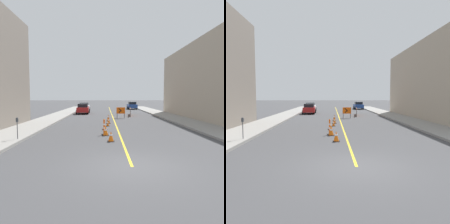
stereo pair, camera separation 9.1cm
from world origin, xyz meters
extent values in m
plane|color=#424244|center=(0.00, 0.00, 0.00)|extent=(300.00, 300.00, 0.00)
cube|color=gold|center=(0.00, 24.13, 0.00)|extent=(0.12, 48.26, 0.01)
cube|color=gray|center=(-7.53, 24.13, 0.08)|extent=(3.05, 48.26, 0.17)
cube|color=gray|center=(7.53, 24.13, 0.08)|extent=(3.05, 48.26, 0.17)
cube|color=tan|center=(12.06, 17.16, 4.53)|extent=(6.00, 23.54, 9.05)
cube|color=black|center=(-0.69, 4.84, 0.01)|extent=(0.42, 0.42, 0.03)
cone|color=orange|center=(-0.69, 4.84, 0.33)|extent=(0.33, 0.33, 0.61)
cylinder|color=white|center=(-0.69, 4.84, 0.41)|extent=(0.17, 0.17, 0.10)
cube|color=black|center=(-1.01, 6.90, 0.01)|extent=(0.46, 0.46, 0.03)
cone|color=orange|center=(-1.01, 6.90, 0.33)|extent=(0.37, 0.37, 0.61)
cylinder|color=white|center=(-1.01, 6.90, 0.41)|extent=(0.19, 0.19, 0.10)
cube|color=black|center=(-1.07, 9.63, 0.01)|extent=(0.42, 0.42, 0.03)
cone|color=orange|center=(-1.07, 9.63, 0.28)|extent=(0.34, 0.34, 0.50)
cylinder|color=white|center=(-1.07, 9.63, 0.34)|extent=(0.18, 0.18, 0.08)
cube|color=black|center=(-0.79, 11.72, 0.01)|extent=(0.33, 0.33, 0.03)
cone|color=orange|center=(-0.79, 11.72, 0.26)|extent=(0.27, 0.27, 0.46)
cylinder|color=white|center=(-0.79, 11.72, 0.32)|extent=(0.14, 0.14, 0.07)
cube|color=black|center=(-0.69, 13.70, 0.01)|extent=(0.42, 0.42, 0.03)
cone|color=orange|center=(-0.69, 13.70, 0.28)|extent=(0.34, 0.34, 0.50)
cylinder|color=white|center=(-0.69, 13.70, 0.34)|extent=(0.18, 0.18, 0.08)
cube|color=black|center=(-0.67, 16.13, 0.01)|extent=(0.40, 0.40, 0.03)
cone|color=orange|center=(-0.67, 16.13, 0.38)|extent=(0.32, 0.32, 0.69)
cylinder|color=white|center=(-0.67, 16.13, 0.46)|extent=(0.17, 0.17, 0.11)
cube|color=black|center=(-1.11, 7.26, 0.02)|extent=(0.35, 0.35, 0.04)
cylinder|color=#EF560C|center=(-1.11, 7.26, 0.53)|extent=(0.11, 0.11, 0.98)
cylinder|color=white|center=(-1.11, 7.26, 0.48)|extent=(0.12, 0.12, 0.10)
cylinder|color=white|center=(-1.11, 7.26, 0.74)|extent=(0.12, 0.12, 0.10)
sphere|color=#EF560C|center=(-1.11, 7.26, 1.05)|extent=(0.12, 0.12, 0.12)
cube|color=#EF560C|center=(0.95, 19.02, 0.97)|extent=(1.07, 0.13, 0.78)
cube|color=black|center=(0.87, 18.98, 1.08)|extent=(0.37, 0.04, 0.37)
cube|color=black|center=(0.87, 18.98, 0.86)|extent=(0.37, 0.04, 0.37)
cylinder|color=black|center=(0.49, 19.02, 0.29)|extent=(0.06, 0.06, 0.58)
cylinder|color=black|center=(1.40, 19.02, 0.29)|extent=(0.06, 0.06, 0.58)
cube|color=#EF560C|center=(2.61, 22.97, 0.53)|extent=(0.59, 5.07, 1.05)
cylinder|color=#262626|center=(2.33, 20.44, 0.53)|extent=(0.05, 0.05, 1.05)
cylinder|color=#262626|center=(2.90, 25.51, 0.53)|extent=(0.05, 0.05, 1.05)
cube|color=maroon|center=(-4.51, 26.53, 0.68)|extent=(2.00, 4.38, 0.72)
cube|color=black|center=(-4.51, 26.31, 1.31)|extent=(1.62, 2.01, 0.55)
cylinder|color=black|center=(-5.37, 27.86, 0.32)|extent=(0.25, 0.65, 0.64)
cylinder|color=black|center=(-3.66, 27.86, 0.32)|extent=(0.25, 0.65, 0.64)
cylinder|color=black|center=(-5.37, 25.19, 0.32)|extent=(0.25, 0.65, 0.64)
cylinder|color=black|center=(-3.66, 25.19, 0.32)|extent=(0.25, 0.65, 0.64)
cube|color=silver|center=(-4.87, 32.50, 0.68)|extent=(1.85, 4.32, 0.72)
cube|color=black|center=(-4.87, 32.29, 1.31)|extent=(1.55, 1.95, 0.55)
cylinder|color=black|center=(-5.72, 33.83, 0.32)|extent=(0.23, 0.64, 0.64)
cylinder|color=black|center=(-4.01, 33.83, 0.32)|extent=(0.23, 0.64, 0.64)
cylinder|color=black|center=(-5.72, 31.17, 0.32)|extent=(0.23, 0.64, 0.64)
cylinder|color=black|center=(-4.01, 31.17, 0.32)|extent=(0.23, 0.64, 0.64)
cube|color=navy|center=(4.84, 38.82, 0.68)|extent=(1.86, 4.32, 0.72)
cube|color=black|center=(4.84, 38.60, 1.31)|extent=(1.56, 1.95, 0.55)
cylinder|color=black|center=(3.98, 40.15, 0.32)|extent=(0.23, 0.64, 0.64)
cylinder|color=black|center=(5.69, 40.15, 0.32)|extent=(0.23, 0.64, 0.64)
cylinder|color=black|center=(3.98, 37.48, 0.32)|extent=(0.23, 0.64, 0.64)
cylinder|color=black|center=(5.69, 37.48, 0.32)|extent=(0.23, 0.64, 0.64)
cylinder|color=#4C4C51|center=(-6.36, 5.02, 0.68)|extent=(0.05, 0.05, 1.03)
cube|color=#33383D|center=(-6.36, 5.02, 1.31)|extent=(0.12, 0.10, 0.22)
sphere|color=#33383D|center=(-6.36, 5.02, 1.42)|extent=(0.11, 0.11, 0.11)
camera|label=1|loc=(-1.06, -8.25, 2.73)|focal=35.00mm
camera|label=2|loc=(-0.97, -8.25, 2.73)|focal=35.00mm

